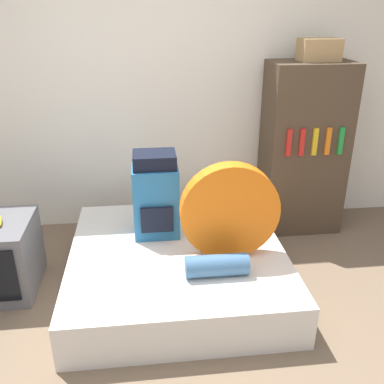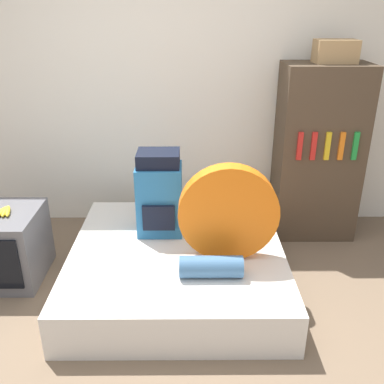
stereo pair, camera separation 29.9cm
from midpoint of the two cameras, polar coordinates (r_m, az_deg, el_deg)
ground_plane at (r=2.80m, az=-0.79°, el=-21.03°), size 16.00×16.00×0.00m
wall_back at (r=3.91m, az=-0.73°, el=13.93°), size 8.00×0.05×2.60m
bed at (r=3.28m, az=0.68°, el=-9.81°), size 1.56×1.58×0.31m
backpack at (r=3.27m, az=-1.77°, el=-0.38°), size 0.34×0.30×0.66m
tent_bag at (r=2.95m, az=7.77°, el=-2.84°), size 0.69×0.12×0.69m
sleeping_roll at (r=2.86m, az=5.60°, el=-9.98°), size 0.42×0.15×0.15m
television at (r=3.53m, az=-21.37°, el=-6.73°), size 0.53×0.58×0.55m
banana_bunch at (r=3.39m, az=-21.46°, el=-2.45°), size 0.14×0.18×0.03m
bookshelf at (r=3.96m, az=18.52°, el=4.87°), size 0.71×0.46×1.53m
cardboard_box at (r=3.81m, az=20.85°, el=17.13°), size 0.33×0.21×0.18m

